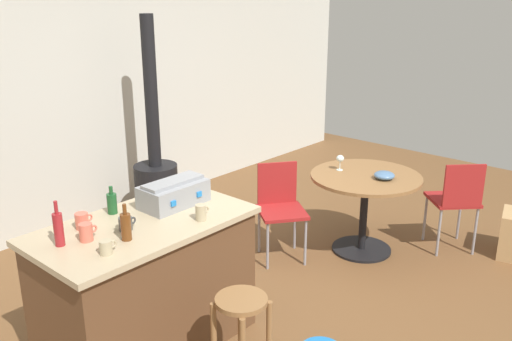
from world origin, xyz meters
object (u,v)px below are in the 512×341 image
object	(u,v)px
folding_chair_far	(280,204)
cup_3	(201,212)
wine_glass	(340,159)
toolbox	(174,193)
cup_4	(86,232)
bottle_2	(112,203)
serving_bowl	(384,175)
dining_table	(365,193)
cup_1	(126,223)
wooden_stool	(241,326)
cup_2	(82,221)
wood_stove	(156,177)
bottle_1	(126,226)
bottle_0	(58,228)
folding_chair_near	(456,198)
kitchen_island	(147,286)
cup_0	(106,247)

from	to	relation	value
folding_chair_far	cup_3	xyz separation A→B (m)	(-1.36, -0.45, 0.47)
cup_3	wine_glass	size ratio (longest dim) A/B	0.74
toolbox	cup_4	size ratio (longest dim) A/B	3.95
bottle_2	toolbox	bearing A→B (deg)	-27.38
serving_bowl	bottle_2	bearing A→B (deg)	161.52
dining_table	wine_glass	distance (m)	0.38
toolbox	cup_1	xyz separation A→B (m)	(-0.47, -0.09, -0.04)
wooden_stool	bottle_2	distance (m)	1.19
cup_3	cup_2	bearing A→B (deg)	141.78
cup_1	cup_4	world-z (taller)	cup_4
serving_bowl	toolbox	bearing A→B (deg)	163.36
wood_stove	bottle_1	distance (m)	2.41
dining_table	bottle_0	size ratio (longest dim) A/B	3.59
cup_3	wood_stove	bearing A→B (deg)	59.59
wine_glass	cup_2	bearing A→B (deg)	173.98
folding_chair_near	bottle_1	xyz separation A→B (m)	(-2.99, 0.80, 0.48)
folding_chair_far	cup_2	xyz separation A→B (m)	(-1.94, 0.01, 0.47)
kitchen_island	wooden_stool	distance (m)	0.79
folding_chair_near	wood_stove	size ratio (longest dim) A/B	0.42
wooden_stool	dining_table	distance (m)	2.20
bottle_0	cup_0	world-z (taller)	bottle_0
folding_chair_far	cup_2	world-z (taller)	cup_2
bottle_1	cup_2	xyz separation A→B (m)	(-0.08, 0.34, -0.04)
dining_table	cup_3	world-z (taller)	cup_3
folding_chair_near	cup_1	distance (m)	3.08
cup_4	wine_glass	size ratio (longest dim) A/B	0.81
dining_table	folding_chair_far	xyz separation A→B (m)	(-0.58, 0.52, -0.07)
folding_chair_near	cup_0	distance (m)	3.29
wooden_stool	cup_1	size ratio (longest dim) A/B	5.45
cup_3	serving_bowl	size ratio (longest dim) A/B	0.59
kitchen_island	cup_1	world-z (taller)	cup_1
serving_bowl	wooden_stool	bearing A→B (deg)	-172.07
bottle_2	cup_4	xyz separation A→B (m)	(-0.35, -0.24, -0.02)
bottle_0	wine_glass	xyz separation A→B (m)	(2.71, -0.15, -0.18)
bottle_2	wooden_stool	bearing A→B (deg)	-83.99
dining_table	folding_chair_near	distance (m)	0.83
bottle_1	cup_1	xyz separation A→B (m)	(0.08, 0.12, -0.05)
kitchen_island	bottle_0	size ratio (longest dim) A/B	5.10
cup_3	wooden_stool	bearing A→B (deg)	-110.64
cup_0	dining_table	bearing A→B (deg)	-2.45
toolbox	bottle_0	world-z (taller)	bottle_0
dining_table	wood_stove	bearing A→B (deg)	114.06
bottle_2	bottle_1	bearing A→B (deg)	-114.17
serving_bowl	cup_3	bearing A→B (deg)	173.07
cup_1	cup_2	bearing A→B (deg)	127.17
wine_glass	cup_0	bearing A→B (deg)	-176.76
cup_1	serving_bowl	xyz separation A→B (m)	(2.37, -0.47, -0.18)
dining_table	toolbox	world-z (taller)	toolbox
cup_3	cup_4	xyz separation A→B (m)	(-0.66, 0.28, 0.00)
bottle_2	wood_stove	bearing A→B (deg)	43.52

